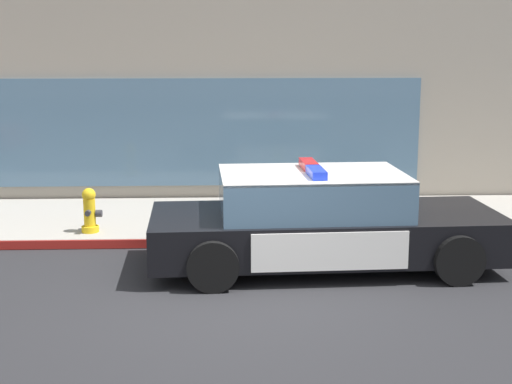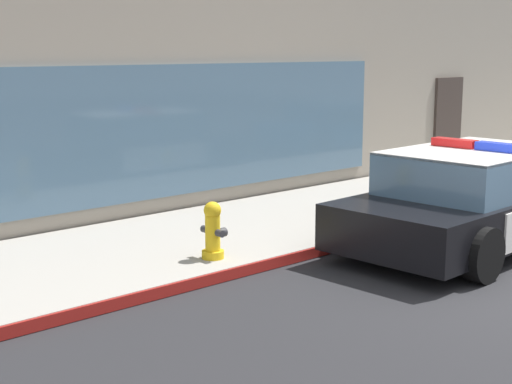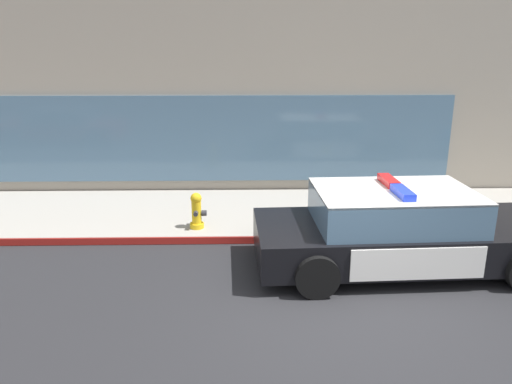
# 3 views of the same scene
# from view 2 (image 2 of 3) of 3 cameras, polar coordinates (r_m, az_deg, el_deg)

# --- Properties ---
(sidewalk) EXTENTS (48.00, 3.12, 0.15)m
(sidewalk) POSITION_cam_2_polar(r_m,az_deg,el_deg) (11.91, 2.32, -2.21)
(sidewalk) COLOR #A39E93
(sidewalk) RESTS_ON ground
(curb_red_paint) EXTENTS (28.80, 0.04, 0.14)m
(curb_red_paint) POSITION_cam_2_polar(r_m,az_deg,el_deg) (10.88, 8.16, -3.57)
(curb_red_paint) COLOR maroon
(curb_red_paint) RESTS_ON ground
(police_cruiser) EXTENTS (5.01, 2.29, 1.49)m
(police_cruiser) POSITION_cam_2_polar(r_m,az_deg,el_deg) (11.11, 16.42, -0.41)
(police_cruiser) COLOR black
(police_cruiser) RESTS_ON ground
(fire_hydrant) EXTENTS (0.34, 0.39, 0.73)m
(fire_hydrant) POSITION_cam_2_polar(r_m,az_deg,el_deg) (9.49, -3.25, -2.94)
(fire_hydrant) COLOR gold
(fire_hydrant) RESTS_ON sidewalk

